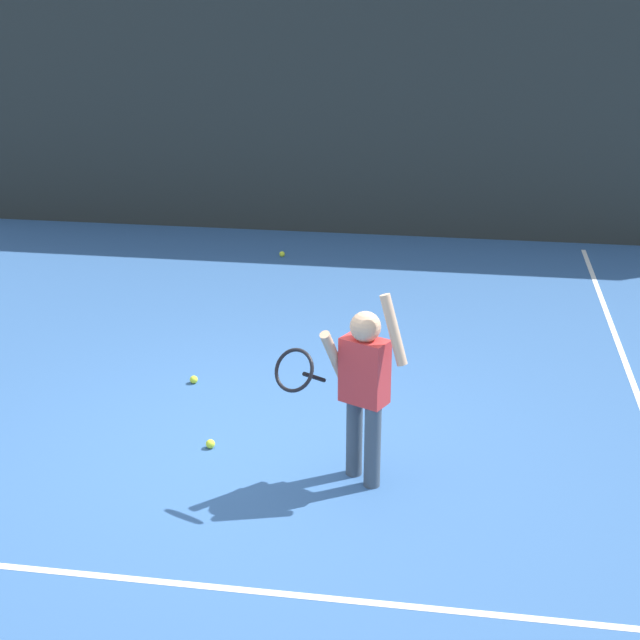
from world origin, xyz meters
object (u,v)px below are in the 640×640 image
(tennis_ball_2, at_px, (210,444))
(tennis_ball_1, at_px, (282,254))
(tennis_ball_3, at_px, (194,379))
(tennis_player, at_px, (361,382))

(tennis_ball_2, bearing_deg, tennis_ball_1, 94.74)
(tennis_ball_1, bearing_deg, tennis_ball_3, -90.63)
(tennis_player, distance_m, tennis_ball_3, 2.15)
(tennis_ball_1, relative_size, tennis_ball_3, 1.00)
(tennis_ball_1, height_order, tennis_ball_3, same)
(tennis_player, xyz_separation_m, tennis_ball_1, (-1.50, 4.94, -0.69))
(tennis_ball_1, distance_m, tennis_ball_2, 4.68)
(tennis_ball_3, bearing_deg, tennis_ball_1, 89.37)
(tennis_ball_2, height_order, tennis_ball_3, same)
(tennis_player, relative_size, tennis_ball_2, 20.46)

